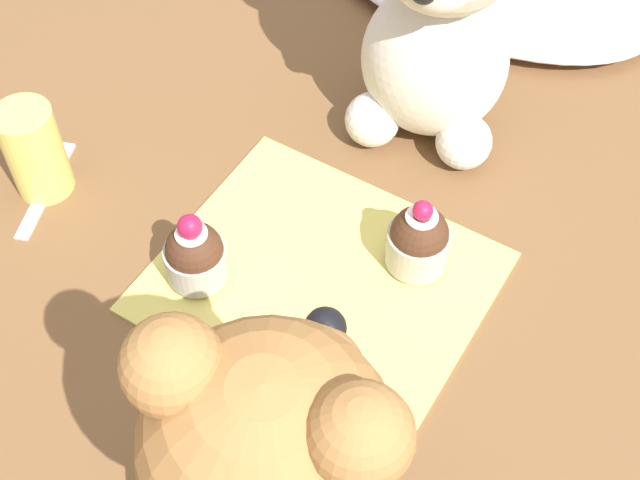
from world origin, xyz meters
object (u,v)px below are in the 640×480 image
Objects in this scene: juice_glass at (34,151)px; teaspoon at (46,189)px; cupcake_near_cream_bear at (419,239)px; cupcake_near_tan_bear at (195,254)px; teddy_bear_cream at (440,13)px.

juice_glass reaches higher than teaspoon.
juice_glass is at bearing -163.56° from cupcake_near_cream_bear.
juice_glass reaches higher than cupcake_near_tan_bear.
juice_glass is 0.79× the size of teaspoon.
cupcake_near_tan_bear is 0.17m from teaspoon.
juice_glass reaches higher than cupcake_near_cream_bear.
teddy_bear_cream is at bearing 73.28° from cupcake_near_tan_bear.
cupcake_near_cream_bear reaches higher than cupcake_near_tan_bear.
cupcake_near_tan_bear is (-0.07, -0.25, -0.09)m from teddy_bear_cream.
teaspoon is (0.00, -0.00, -0.04)m from juice_glass.
cupcake_near_tan_bear is 0.63× the size of teaspoon.
cupcake_near_tan_bear is (-0.14, -0.10, -0.00)m from cupcake_near_cream_bear.
cupcake_near_tan_bear is 0.17m from juice_glass.
cupcake_near_cream_bear is (0.07, -0.15, -0.09)m from teddy_bear_cream.
cupcake_near_tan_bear is 0.80× the size of juice_glass.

